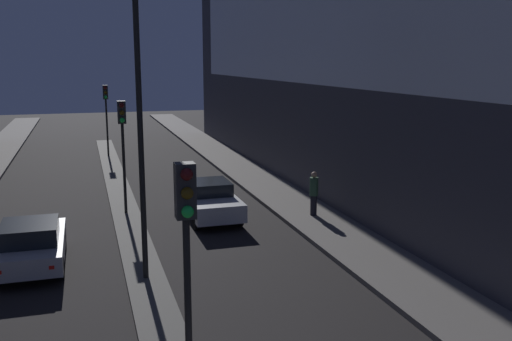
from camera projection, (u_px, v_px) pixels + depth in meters
median_strip at (121, 197)px, 26.26m from camera, size 1.13×38.97×0.12m
traffic_light_near at (187, 238)px, 9.17m from camera, size 0.32×0.42×4.57m
traffic_light_mid at (123, 132)px, 22.72m from camera, size 0.32×0.42×4.57m
traffic_light_far at (106, 104)px, 36.76m from camera, size 0.32×0.42×4.57m
street_lamp at (138, 68)px, 15.31m from camera, size 0.46×0.46×9.52m
car_left_lane at (31, 244)px, 17.46m from camera, size 1.93×4.26×1.47m
car_right_lane at (210, 200)px, 22.81m from camera, size 1.89×4.09×1.50m
pedestrian_on_right_sidewalk at (314, 192)px, 22.70m from camera, size 0.35×0.35×1.77m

